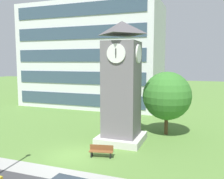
% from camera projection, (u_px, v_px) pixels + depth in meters
% --- Properties ---
extents(ground_plane, '(160.00, 160.00, 0.00)m').
position_uv_depth(ground_plane, '(72.00, 156.00, 18.59)').
color(ground_plane, '#567F38').
extents(kerb_strip, '(120.00, 1.60, 0.01)m').
position_uv_depth(kerb_strip, '(50.00, 172.00, 15.87)').
color(kerb_strip, '#9E9E99').
rests_on(kerb_strip, ground).
extents(office_building, '(21.90, 10.87, 16.00)m').
position_uv_depth(office_building, '(93.00, 56.00, 40.25)').
color(office_building, silver).
rests_on(office_building, ground).
extents(clock_tower, '(3.88, 3.88, 10.54)m').
position_uv_depth(clock_tower, '(122.00, 89.00, 21.41)').
color(clock_tower, slate).
rests_on(clock_tower, ground).
extents(park_bench, '(1.86, 0.83, 0.88)m').
position_uv_depth(park_bench, '(101.00, 151.00, 18.34)').
color(park_bench, brown).
rests_on(park_bench, ground).
extents(tree_near_tower, '(4.69, 4.69, 6.17)m').
position_uv_depth(tree_near_tower, '(167.00, 96.00, 23.71)').
color(tree_near_tower, '#513823').
rests_on(tree_near_tower, ground).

